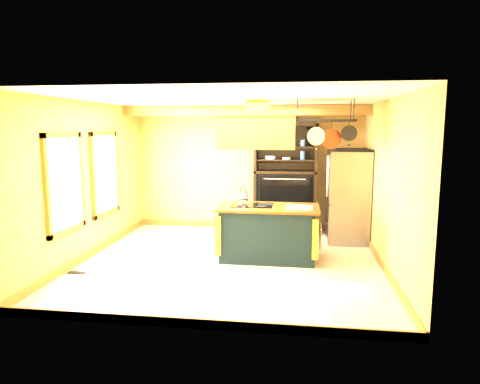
% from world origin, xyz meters
% --- Properties ---
extents(floor, '(5.00, 5.00, 0.00)m').
position_xyz_m(floor, '(0.00, 0.00, 0.00)').
color(floor, beige).
rests_on(floor, ground).
extents(ceiling, '(5.00, 5.00, 0.00)m').
position_xyz_m(ceiling, '(0.00, 0.00, 2.70)').
color(ceiling, white).
rests_on(ceiling, wall_back).
extents(wall_back, '(5.00, 0.02, 2.70)m').
position_xyz_m(wall_back, '(0.00, 2.50, 1.35)').
color(wall_back, '#E6AA54').
rests_on(wall_back, floor).
extents(wall_front, '(5.00, 0.02, 2.70)m').
position_xyz_m(wall_front, '(0.00, -2.50, 1.35)').
color(wall_front, '#E6AA54').
rests_on(wall_front, floor).
extents(wall_left, '(0.02, 5.00, 2.70)m').
position_xyz_m(wall_left, '(-2.50, 0.00, 1.35)').
color(wall_left, '#E6AA54').
rests_on(wall_left, floor).
extents(wall_right, '(0.02, 5.00, 2.70)m').
position_xyz_m(wall_right, '(2.50, 0.00, 1.35)').
color(wall_right, '#E6AA54').
rests_on(wall_right, floor).
extents(ceiling_beam, '(5.00, 0.15, 0.20)m').
position_xyz_m(ceiling_beam, '(0.00, 1.70, 2.59)').
color(ceiling_beam, olive).
rests_on(ceiling_beam, ceiling).
extents(window_near, '(0.06, 1.06, 1.56)m').
position_xyz_m(window_near, '(-2.47, -0.80, 1.40)').
color(window_near, olive).
rests_on(window_near, wall_left).
extents(window_far, '(0.06, 1.06, 1.56)m').
position_xyz_m(window_far, '(-2.47, 0.60, 1.40)').
color(window_far, olive).
rests_on(window_far, wall_left).
extents(kitchen_island, '(1.73, 0.97, 1.11)m').
position_xyz_m(kitchen_island, '(0.61, 0.25, 0.47)').
color(kitchen_island, '#13292C').
rests_on(kitchen_island, floor).
extents(range_hood, '(1.34, 0.76, 0.80)m').
position_xyz_m(range_hood, '(0.41, 0.25, 2.23)').
color(range_hood, gold).
rests_on(range_hood, ceiling).
extents(pot_rack, '(1.03, 0.49, 0.80)m').
position_xyz_m(pot_rack, '(1.52, 0.25, 2.27)').
color(pot_rack, black).
rests_on(pot_rack, ceiling).
extents(refrigerator, '(0.78, 0.92, 1.80)m').
position_xyz_m(refrigerator, '(2.09, 1.64, 0.88)').
color(refrigerator, gray).
rests_on(refrigerator, floor).
extents(hutch, '(1.32, 0.60, 2.34)m').
position_xyz_m(hutch, '(0.84, 2.25, 0.90)').
color(hutch, black).
rests_on(hutch, floor).
extents(floor_register, '(0.28, 0.12, 0.01)m').
position_xyz_m(floor_register, '(-2.30, -0.91, 0.01)').
color(floor_register, black).
rests_on(floor_register, floor).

